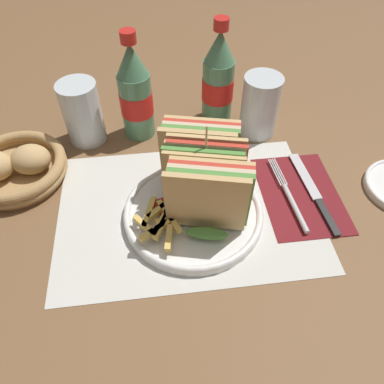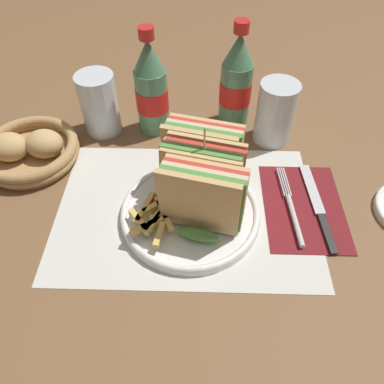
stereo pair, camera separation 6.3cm
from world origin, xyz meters
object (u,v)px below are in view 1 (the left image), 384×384
object	(u,v)px
coke_bottle_near	(135,94)
bread_basket	(15,167)
plate_main	(193,212)
fork	(291,200)
glass_near	(259,110)
glass_far	(82,113)
coke_bottle_far	(218,80)
club_sandwich	(205,175)
knife	(314,192)

from	to	relation	value
coke_bottle_near	bread_basket	xyz separation A→B (m)	(-0.23, -0.11, -0.07)
plate_main	fork	bearing A→B (deg)	2.50
glass_near	glass_far	bearing A→B (deg)	176.59
coke_bottle_far	glass_far	xyz separation A→B (m)	(-0.28, -0.04, -0.03)
fork	coke_bottle_far	xyz separation A→B (m)	(-0.09, 0.26, 0.09)
club_sandwich	coke_bottle_far	world-z (taller)	coke_bottle_far
club_sandwich	coke_bottle_near	world-z (taller)	coke_bottle_near
bread_basket	fork	bearing A→B (deg)	-14.53
fork	coke_bottle_far	world-z (taller)	coke_bottle_far
club_sandwich	glass_far	bearing A→B (deg)	134.43
plate_main	coke_bottle_near	world-z (taller)	coke_bottle_near
club_sandwich	coke_bottle_near	bearing A→B (deg)	115.10
knife	glass_near	bearing A→B (deg)	103.72
plate_main	coke_bottle_near	size ratio (longest dim) A/B	1.08
plate_main	coke_bottle_far	world-z (taller)	coke_bottle_far
plate_main	bread_basket	distance (m)	0.35
club_sandwich	glass_near	xyz separation A→B (m)	(0.14, 0.20, -0.02)
glass_far	fork	bearing A→B (deg)	-31.64
coke_bottle_far	bread_basket	world-z (taller)	coke_bottle_far
plate_main	coke_bottle_near	bearing A→B (deg)	109.27
bread_basket	glass_far	bearing A→B (deg)	38.39
coke_bottle_far	club_sandwich	bearing A→B (deg)	-104.29
knife	bread_basket	distance (m)	0.55
knife	fork	bearing A→B (deg)	-166.54
glass_near	coke_bottle_near	bearing A→B (deg)	173.64
plate_main	glass_near	distance (m)	0.27
coke_bottle_far	bread_basket	size ratio (longest dim) A/B	1.17
plate_main	club_sandwich	distance (m)	0.07
glass_near	bread_basket	xyz separation A→B (m)	(-0.48, -0.08, -0.03)
coke_bottle_near	club_sandwich	bearing A→B (deg)	-64.90
coke_bottle_near	glass_near	world-z (taller)	coke_bottle_near
fork	coke_bottle_near	size ratio (longest dim) A/B	0.82
plate_main	bread_basket	bearing A→B (deg)	156.88
fork	glass_near	xyz separation A→B (m)	(-0.01, 0.21, 0.05)
plate_main	fork	distance (m)	0.18
glass_near	bread_basket	size ratio (longest dim) A/B	0.68
club_sandwich	glass_near	bearing A→B (deg)	54.09
fork	coke_bottle_far	bearing A→B (deg)	105.15
club_sandwich	coke_bottle_far	distance (m)	0.26
coke_bottle_near	bread_basket	bearing A→B (deg)	-155.67
fork	glass_far	size ratio (longest dim) A/B	1.40
glass_near	glass_far	distance (m)	0.36
club_sandwich	bread_basket	size ratio (longest dim) A/B	1.03
knife	bread_basket	size ratio (longest dim) A/B	1.07
coke_bottle_far	knife	bearing A→B (deg)	-60.82
glass_near	bread_basket	bearing A→B (deg)	-170.78
plate_main	glass_near	bearing A→B (deg)	52.74
fork	glass_near	size ratio (longest dim) A/B	1.40
glass_far	bread_basket	size ratio (longest dim) A/B	0.68
coke_bottle_near	glass_far	distance (m)	0.11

